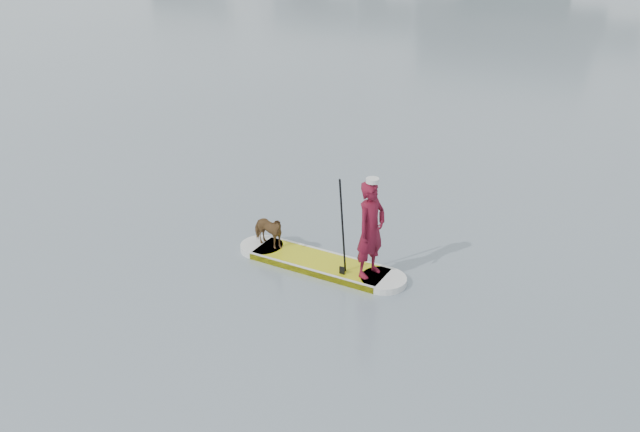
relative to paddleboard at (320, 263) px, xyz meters
The scene contains 6 objects.
ground 2.99m from the paddleboard, 94.25° to the right, with size 140.00×140.00×0.00m, color slate.
paddleboard is the anchor object (origin of this frame).
paddler 1.34m from the paddleboard, ahead, with size 0.63×0.41×1.71m, color maroon.
white_cap 2.06m from the paddleboard, ahead, with size 0.22×0.22×0.07m, color silver.
dog 1.17m from the paddleboard, behind, with size 0.35×0.76×0.64m, color #55311D.
paddle 0.96m from the paddleboard, 23.06° to the right, with size 0.10×0.30×2.00m.
Camera 1 is at (5.59, -6.81, 6.34)m, focal length 40.00 mm.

